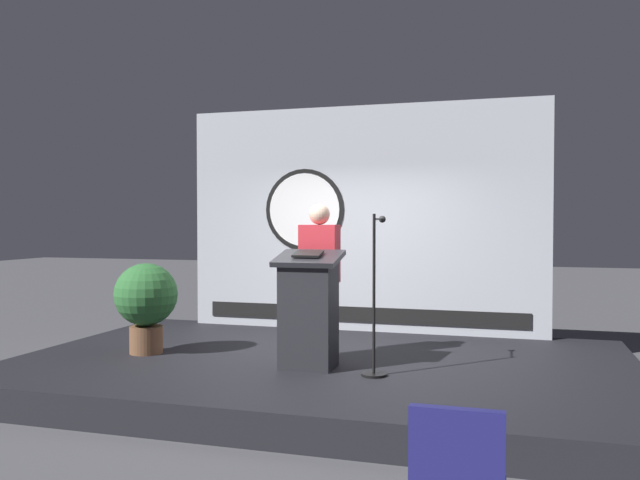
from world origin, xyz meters
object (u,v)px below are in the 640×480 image
podium (309,310)px  potted_plant (146,299)px  speaker_person (319,280)px  microphone_stand (375,318)px

podium → potted_plant: podium is taller
speaker_person → microphone_stand: speaker_person is taller
podium → microphone_stand: (0.69, -0.10, -0.03)m
podium → speaker_person: size_ratio=0.71×
microphone_stand → potted_plant: (-2.62, 0.27, 0.06)m
podium → speaker_person: (-0.03, 0.48, 0.27)m
speaker_person → potted_plant: bearing=-170.7°
microphone_stand → potted_plant: size_ratio=1.53×
potted_plant → microphone_stand: bearing=-5.8°
speaker_person → potted_plant: 1.94m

